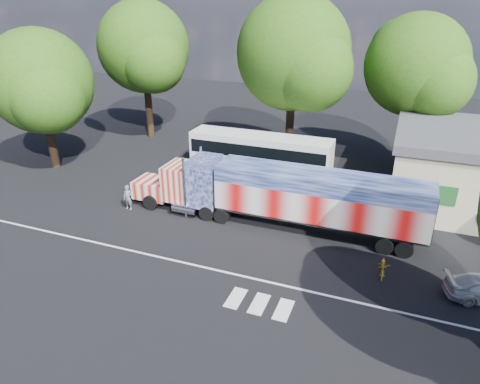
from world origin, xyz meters
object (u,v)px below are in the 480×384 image
(bicycle, at_px, (383,267))
(tree_n_mid, at_px, (295,54))
(tree_ne_a, at_px, (417,66))
(semi_truck, at_px, (280,194))
(woman, at_px, (128,198))
(tree_nw_a, at_px, (145,47))
(coach_bus, at_px, (260,155))
(tree_w_a, at_px, (41,82))

(bicycle, xyz_separation_m, tree_n_mid, (-9.14, 15.19, 8.70))
(bicycle, distance_m, tree_ne_a, 19.39)
(semi_truck, bearing_deg, tree_n_mid, 101.99)
(woman, xyz_separation_m, tree_n_mid, (7.77, 13.50, 8.29))
(woman, distance_m, tree_nw_a, 18.96)
(bicycle, bearing_deg, semi_truck, 151.99)
(coach_bus, height_order, bicycle, coach_bus)
(tree_ne_a, bearing_deg, semi_truck, -115.40)
(woman, relative_size, tree_ne_a, 0.14)
(tree_ne_a, relative_size, tree_w_a, 1.09)
(tree_ne_a, relative_size, tree_nw_a, 0.93)
(tree_ne_a, xyz_separation_m, tree_nw_a, (-24.83, -0.68, 0.61))
(semi_truck, xyz_separation_m, bicycle, (6.60, -3.24, -1.69))
(tree_ne_a, distance_m, tree_w_a, 29.98)
(woman, height_order, tree_ne_a, tree_ne_a)
(semi_truck, distance_m, coach_bus, 8.69)
(semi_truck, height_order, woman, semi_truck)
(bicycle, distance_m, tree_nw_a, 31.07)
(semi_truck, xyz_separation_m, tree_w_a, (-20.85, 3.10, 5.04))
(woman, xyz_separation_m, tree_w_a, (-10.54, 4.66, 6.32))
(tree_w_a, bearing_deg, tree_ne_a, 22.30)
(tree_nw_a, bearing_deg, woman, -63.49)
(tree_nw_a, height_order, tree_n_mid, tree_n_mid)
(semi_truck, relative_size, tree_w_a, 1.72)
(semi_truck, bearing_deg, tree_w_a, 171.53)
(coach_bus, xyz_separation_m, woman, (-6.36, -9.28, -0.87))
(woman, height_order, tree_nw_a, tree_nw_a)
(bicycle, distance_m, tree_n_mid, 19.74)
(semi_truck, xyz_separation_m, tree_nw_a, (-17.96, 13.80, 6.79))
(tree_nw_a, bearing_deg, coach_bus, -23.41)
(semi_truck, height_order, coach_bus, semi_truck)
(semi_truck, distance_m, tree_ne_a, 17.17)
(tree_n_mid, bearing_deg, tree_ne_a, 15.04)
(semi_truck, xyz_separation_m, coach_bus, (-3.95, 7.73, -0.41))
(coach_bus, xyz_separation_m, tree_w_a, (-16.90, -4.63, 5.45))
(coach_bus, height_order, woman, coach_bus)
(woman, distance_m, tree_n_mid, 17.64)
(tree_n_mid, bearing_deg, woman, -119.92)
(bicycle, xyz_separation_m, tree_ne_a, (0.27, 17.71, 7.87))
(coach_bus, bearing_deg, tree_nw_a, 156.59)
(tree_nw_a, bearing_deg, tree_n_mid, -6.84)
(tree_ne_a, bearing_deg, woman, -136.98)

